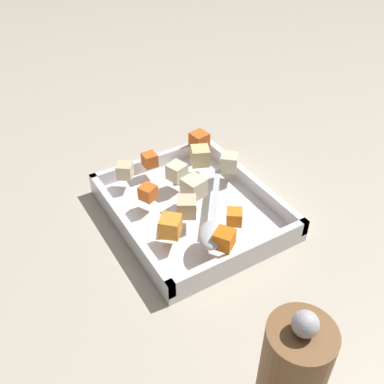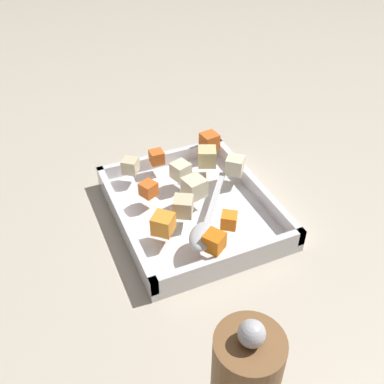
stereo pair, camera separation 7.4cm
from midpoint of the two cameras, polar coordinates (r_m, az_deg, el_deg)
name	(u,v)px [view 2 (the right image)]	position (r m, az deg, el deg)	size (l,w,h in m)	color
ground_plane	(183,220)	(0.76, 1.66, -3.79)	(4.00, 4.00, 0.00)	#BCB29E
baking_dish	(192,210)	(0.76, 2.77, -2.41)	(0.30, 0.26, 0.04)	silver
carrot_chunk_mid_left	(148,189)	(0.74, -2.82, 0.28)	(0.02, 0.02, 0.02)	orange
carrot_chunk_front_center	(159,156)	(0.82, -1.73, 4.51)	(0.02, 0.02, 0.02)	orange
carrot_chunk_back_center	(163,224)	(0.67, -0.60, -4.25)	(0.03, 0.03, 0.03)	orange
carrot_chunk_mid_right	(209,141)	(0.86, 4.73, 6.50)	(0.03, 0.03, 0.03)	orange
carrot_chunk_corner_se	(215,241)	(0.65, 6.25, -6.47)	(0.03, 0.03, 0.03)	orange
carrot_chunk_under_handle	(229,220)	(0.69, 7.87, -3.76)	(0.02, 0.02, 0.02)	orange
potato_chunk_heap_side	(183,206)	(0.70, 1.85, -1.97)	(0.03, 0.03, 0.03)	beige
potato_chunk_corner_ne	(194,187)	(0.74, 3.14, 0.52)	(0.03, 0.03, 0.03)	beige
potato_chunk_rim_edge	(207,157)	(0.82, 4.55, 4.48)	(0.03, 0.03, 0.03)	#E0CC89
potato_chunk_heap_top	(130,166)	(0.80, -5.35, 3.30)	(0.03, 0.03, 0.03)	beige
potato_chunk_corner_nw	(235,165)	(0.80, 8.19, 3.37)	(0.03, 0.03, 0.03)	beige
potato_chunk_far_left	(181,171)	(0.78, 1.24, 2.68)	(0.03, 0.03, 0.03)	beige
serving_spoon	(204,231)	(0.67, 4.73, -5.13)	(0.18, 0.14, 0.02)	silver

